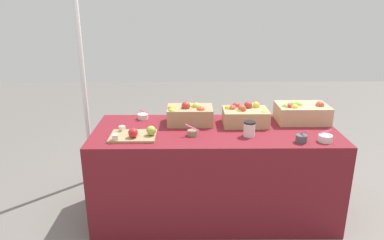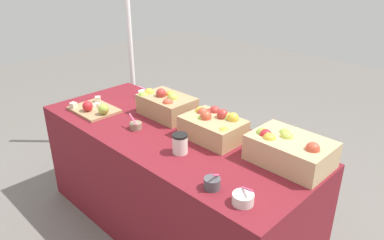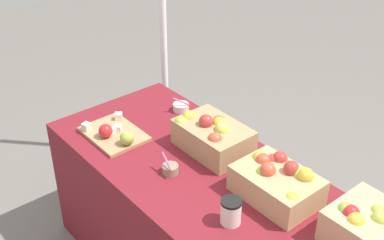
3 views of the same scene
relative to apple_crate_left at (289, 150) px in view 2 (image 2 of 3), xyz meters
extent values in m
plane|color=slate|center=(-0.72, -0.19, -0.82)|extent=(10.00, 10.00, 0.00)
cube|color=maroon|center=(-0.72, -0.19, -0.45)|extent=(1.90, 0.76, 0.74)
cube|color=tan|center=(0.01, 0.00, -0.01)|extent=(0.42, 0.28, 0.14)
sphere|color=#B2C64C|center=(-0.03, 0.01, 0.06)|extent=(0.07, 0.07, 0.07)
sphere|color=gold|center=(-0.08, -0.07, 0.06)|extent=(0.07, 0.07, 0.07)
sphere|color=#99B742|center=(-0.06, 0.04, 0.05)|extent=(0.07, 0.07, 0.07)
sphere|color=#99B742|center=(-0.14, -0.05, 0.05)|extent=(0.07, 0.07, 0.07)
sphere|color=#D14C33|center=(0.14, -0.03, 0.07)|extent=(0.07, 0.07, 0.07)
sphere|color=red|center=(-0.12, -0.05, 0.06)|extent=(0.07, 0.07, 0.07)
cube|color=tan|center=(-0.47, -0.07, -0.02)|extent=(0.36, 0.25, 0.13)
sphere|color=#99B742|center=(-0.53, -0.10, 0.03)|extent=(0.07, 0.07, 0.07)
sphere|color=#B2332D|center=(-0.54, 0.02, 0.05)|extent=(0.07, 0.07, 0.07)
sphere|color=#D14C33|center=(-0.58, -0.04, 0.04)|extent=(0.07, 0.07, 0.07)
sphere|color=#B2332D|center=(-0.56, 0.00, 0.03)|extent=(0.07, 0.07, 0.07)
sphere|color=gold|center=(-0.61, -0.04, 0.04)|extent=(0.07, 0.07, 0.07)
sphere|color=#D14C33|center=(-0.51, -0.09, 0.06)|extent=(0.07, 0.07, 0.07)
sphere|color=gold|center=(-0.38, 0.00, 0.06)|extent=(0.07, 0.07, 0.07)
sphere|color=gold|center=(-0.34, -0.13, 0.03)|extent=(0.07, 0.07, 0.07)
sphere|color=#B2C64C|center=(-0.42, 0.00, 0.05)|extent=(0.07, 0.07, 0.07)
sphere|color=#B2332D|center=(-0.45, -0.01, 0.07)|extent=(0.07, 0.07, 0.07)
cube|color=tan|center=(-0.92, -0.03, -0.01)|extent=(0.37, 0.25, 0.14)
sphere|color=#B2332D|center=(-0.95, -0.05, 0.08)|extent=(0.07, 0.07, 0.07)
sphere|color=#D14C33|center=(-0.84, -0.10, 0.05)|extent=(0.07, 0.07, 0.07)
sphere|color=gold|center=(-0.93, 0.01, 0.05)|extent=(0.07, 0.07, 0.07)
sphere|color=#D14C33|center=(-0.95, 0.03, 0.04)|extent=(0.07, 0.07, 0.07)
sphere|color=#B2C64C|center=(-0.87, -0.03, 0.06)|extent=(0.07, 0.07, 0.07)
sphere|color=#99B742|center=(-1.06, -0.12, 0.04)|extent=(0.07, 0.07, 0.07)
sphere|color=gold|center=(-1.07, -0.06, 0.05)|extent=(0.07, 0.07, 0.07)
cube|color=tan|center=(-1.34, -0.34, -0.07)|extent=(0.33, 0.25, 0.02)
sphere|color=#99B742|center=(-1.21, -0.35, -0.02)|extent=(0.07, 0.07, 0.07)
cube|color=beige|center=(-1.34, -0.35, -0.04)|extent=(0.03, 0.03, 0.03)
cube|color=beige|center=(-1.44, -0.25, -0.04)|extent=(0.05, 0.05, 0.04)
cube|color=beige|center=(-1.34, -0.32, -0.04)|extent=(0.05, 0.05, 0.03)
cube|color=beige|center=(-1.46, -0.44, -0.04)|extent=(0.05, 0.05, 0.04)
sphere|color=red|center=(-1.33, -0.40, -0.02)|extent=(0.07, 0.07, 0.07)
cylinder|color=silver|center=(-1.32, 0.08, -0.06)|extent=(0.09, 0.09, 0.04)
cylinder|color=#EA598C|center=(-1.31, 0.07, -0.01)|extent=(0.06, 0.08, 0.06)
cylinder|color=silver|center=(0.04, -0.45, -0.05)|extent=(0.10, 0.10, 0.05)
cylinder|color=#EA598C|center=(0.05, -0.43, -0.01)|extent=(0.08, 0.04, 0.04)
cylinder|color=#4C4C51|center=(-0.13, -0.45, -0.05)|extent=(0.08, 0.08, 0.05)
cylinder|color=#EA598C|center=(-0.12, -0.45, 0.00)|extent=(0.04, 0.08, 0.05)
cylinder|color=gray|center=(-0.90, -0.31, -0.06)|extent=(0.08, 0.08, 0.04)
cylinder|color=#EA598C|center=(-0.91, -0.33, -0.01)|extent=(0.10, 0.03, 0.05)
cylinder|color=silver|center=(-0.48, -0.33, -0.03)|extent=(0.08, 0.08, 0.10)
cylinder|color=black|center=(-0.48, -0.33, 0.03)|extent=(0.09, 0.09, 0.01)
cylinder|color=white|center=(-1.89, 0.39, 0.19)|extent=(0.04, 0.04, 2.01)
camera|label=1|loc=(-0.93, -2.83, 0.90)|focal=33.80mm
camera|label=2|loc=(0.82, -1.55, 0.94)|focal=34.28mm
camera|label=3|loc=(0.62, -1.45, 1.37)|focal=47.76mm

